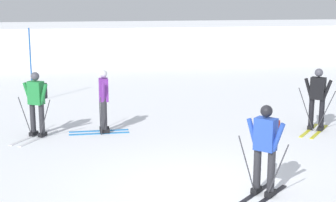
# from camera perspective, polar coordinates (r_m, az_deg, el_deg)

# --- Properties ---
(ground_plane) EXTENTS (120.00, 120.00, 0.00)m
(ground_plane) POSITION_cam_1_polar(r_m,az_deg,el_deg) (9.86, 3.37, -9.84)
(ground_plane) COLOR white
(far_snow_ridge) EXTENTS (80.00, 6.98, 1.98)m
(far_snow_ridge) POSITION_cam_1_polar(r_m,az_deg,el_deg) (29.99, -5.93, 6.70)
(far_snow_ridge) COLOR white
(far_snow_ridge) RESTS_ON ground
(skier_black) EXTENTS (1.32, 1.46, 1.71)m
(skier_black) POSITION_cam_1_polar(r_m,az_deg,el_deg) (14.31, 16.45, 0.37)
(skier_black) COLOR gold
(skier_black) RESTS_ON ground
(skier_blue) EXTENTS (1.41, 1.37, 1.71)m
(skier_blue) POSITION_cam_1_polar(r_m,az_deg,el_deg) (9.43, 10.93, -4.92)
(skier_blue) COLOR black
(skier_blue) RESTS_ON ground
(skier_green) EXTENTS (1.16, 1.55, 1.71)m
(skier_green) POSITION_cam_1_polar(r_m,az_deg,el_deg) (13.54, -14.54, 0.02)
(skier_green) COLOR silver
(skier_green) RESTS_ON ground
(skier_purple) EXTENTS (1.60, 1.00, 1.71)m
(skier_purple) POSITION_cam_1_polar(r_m,az_deg,el_deg) (13.62, -7.28, 0.20)
(skier_purple) COLOR #237AC6
(skier_purple) RESTS_ON ground
(trail_marker_pole) EXTENTS (0.05, 0.05, 2.56)m
(trail_marker_pole) POSITION_cam_1_polar(r_m,az_deg,el_deg) (17.97, -15.18, 3.87)
(trail_marker_pole) COLOR #1E56AD
(trail_marker_pole) RESTS_ON ground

